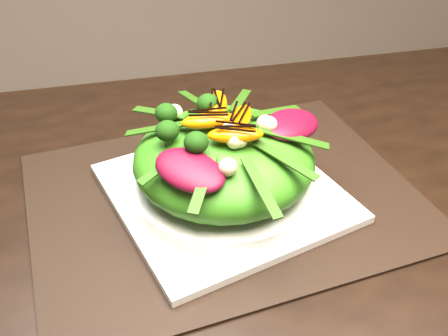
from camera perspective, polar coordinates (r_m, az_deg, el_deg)
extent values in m
cube|color=black|center=(0.60, 14.86, -9.60)|extent=(1.60, 0.90, 0.75)
cube|color=black|center=(0.63, 0.00, -3.13)|extent=(0.49, 0.39, 0.00)
cube|color=white|center=(0.62, 0.00, -2.66)|extent=(0.31, 0.31, 0.01)
cylinder|color=silver|center=(0.62, 0.00, -1.73)|extent=(0.23, 0.23, 0.02)
ellipsoid|color=#347315|center=(0.60, 0.00, 0.96)|extent=(0.24, 0.24, 0.08)
ellipsoid|color=#470718|center=(0.60, 7.36, 4.73)|extent=(0.09, 0.08, 0.02)
ellipsoid|color=#D76003|center=(0.59, -2.00, 6.02)|extent=(0.06, 0.05, 0.02)
sphere|color=black|center=(0.59, -5.89, 6.18)|extent=(0.05, 0.05, 0.04)
sphere|color=beige|center=(0.54, 5.25, 2.03)|extent=(0.02, 0.02, 0.02)
cube|color=black|center=(0.59, -2.02, 6.74)|extent=(0.04, 0.02, 0.00)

